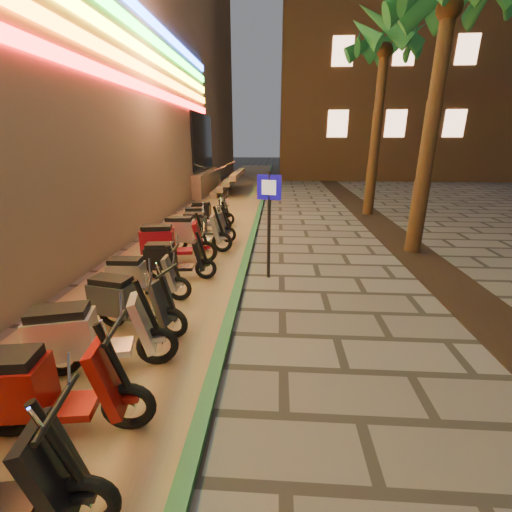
# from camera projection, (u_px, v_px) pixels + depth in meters

# --- Properties ---
(ground) EXTENTS (120.00, 120.00, 0.00)m
(ground) POSITION_uv_depth(u_px,v_px,m) (286.00, 488.00, 3.03)
(ground) COLOR #474442
(ground) RESTS_ON ground
(parking_strip) EXTENTS (3.40, 60.00, 0.01)m
(parking_strip) POSITION_uv_depth(u_px,v_px,m) (210.00, 223.00, 12.63)
(parking_strip) COLOR #8C7251
(parking_strip) RESTS_ON ground
(green_curb) EXTENTS (0.18, 60.00, 0.10)m
(green_curb) POSITION_uv_depth(u_px,v_px,m) (256.00, 223.00, 12.52)
(green_curb) COLOR #256337
(green_curb) RESTS_ON ground
(planting_strip) EXTENTS (1.20, 40.00, 0.02)m
(planting_strip) POSITION_uv_depth(u_px,v_px,m) (445.00, 279.00, 7.54)
(planting_strip) COLOR black
(planting_strip) RESTS_ON ground
(apartment_block) EXTENTS (18.00, 16.06, 25.00)m
(apartment_block) POSITION_uv_depth(u_px,v_px,m) (390.00, 19.00, 28.69)
(apartment_block) COLOR brown
(apartment_block) RESTS_ON ground
(palm_c) EXTENTS (2.97, 3.02, 6.91)m
(palm_c) POSITION_uv_depth(u_px,v_px,m) (450.00, 7.00, 7.58)
(palm_c) COLOR #472D19
(palm_c) RESTS_ON ground
(palm_d) EXTENTS (2.97, 3.02, 7.16)m
(palm_d) POSITION_uv_depth(u_px,v_px,m) (385.00, 51.00, 12.23)
(palm_d) COLOR #472D19
(palm_d) RESTS_ON ground
(pedestrian_sign) EXTENTS (0.50, 0.15, 2.32)m
(pedestrian_sign) POSITION_uv_depth(u_px,v_px,m) (269.00, 211.00, 7.20)
(pedestrian_sign) COLOR black
(pedestrian_sign) RESTS_ON ground
(scooter_4) EXTENTS (1.83, 0.74, 1.28)m
(scooter_4) POSITION_uv_depth(u_px,v_px,m) (37.00, 390.00, 3.42)
(scooter_4) COLOR black
(scooter_4) RESTS_ON ground
(scooter_5) EXTENTS (1.79, 0.90, 1.27)m
(scooter_5) POSITION_uv_depth(u_px,v_px,m) (87.00, 336.00, 4.37)
(scooter_5) COLOR black
(scooter_5) RESTS_ON ground
(scooter_6) EXTENTS (1.65, 0.76, 1.16)m
(scooter_6) POSITION_uv_depth(u_px,v_px,m) (127.00, 302.00, 5.40)
(scooter_6) COLOR black
(scooter_6) RESTS_ON ground
(scooter_7) EXTENTS (1.55, 0.54, 1.09)m
(scooter_7) POSITION_uv_depth(u_px,v_px,m) (139.00, 277.00, 6.45)
(scooter_7) COLOR black
(scooter_7) RESTS_ON ground
(scooter_8) EXTENTS (1.54, 0.57, 1.08)m
(scooter_8) POSITION_uv_depth(u_px,v_px,m) (172.00, 259.00, 7.42)
(scooter_8) COLOR black
(scooter_8) RESTS_ON ground
(scooter_9) EXTENTS (1.84, 0.77, 1.29)m
(scooter_9) POSITION_uv_depth(u_px,v_px,m) (169.00, 242.00, 8.32)
(scooter_9) COLOR black
(scooter_9) RESTS_ON ground
(scooter_10) EXTENTS (1.81, 0.63, 1.28)m
(scooter_10) POSITION_uv_depth(u_px,v_px,m) (190.00, 232.00, 9.23)
(scooter_10) COLOR black
(scooter_10) RESTS_ON ground
(scooter_11) EXTENTS (1.59, 0.56, 1.12)m
(scooter_11) POSITION_uv_depth(u_px,v_px,m) (203.00, 226.00, 10.20)
(scooter_11) COLOR black
(scooter_11) RESTS_ON ground
(scooter_12) EXTENTS (1.55, 0.67, 1.09)m
(scooter_12) POSITION_uv_depth(u_px,v_px,m) (202.00, 218.00, 11.25)
(scooter_12) COLOR black
(scooter_12) RESTS_ON ground
(scooter_13) EXTENTS (1.53, 0.53, 1.08)m
(scooter_13) POSITION_uv_depth(u_px,v_px,m) (208.00, 212.00, 12.23)
(scooter_13) COLOR black
(scooter_13) RESTS_ON ground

